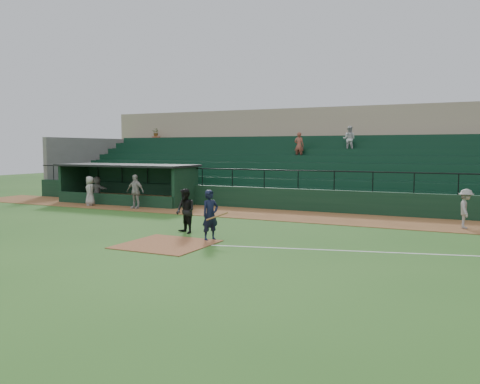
% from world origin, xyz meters
% --- Properties ---
extents(ground, '(90.00, 90.00, 0.00)m').
position_xyz_m(ground, '(0.00, 0.00, 0.00)').
color(ground, '#2A5A1D').
rests_on(ground, ground).
extents(warning_track, '(40.00, 4.00, 0.03)m').
position_xyz_m(warning_track, '(0.00, 8.00, 0.01)').
color(warning_track, brown).
rests_on(warning_track, ground).
extents(home_plate_dirt, '(3.00, 3.00, 0.03)m').
position_xyz_m(home_plate_dirt, '(0.00, -1.00, 0.01)').
color(home_plate_dirt, brown).
rests_on(home_plate_dirt, ground).
extents(foul_line, '(17.49, 4.44, 0.01)m').
position_xyz_m(foul_line, '(8.00, 1.20, 0.01)').
color(foul_line, white).
rests_on(foul_line, ground).
extents(stadium_structure, '(38.00, 13.08, 6.40)m').
position_xyz_m(stadium_structure, '(-0.00, 16.46, 2.30)').
color(stadium_structure, black).
rests_on(stadium_structure, ground).
extents(dugout, '(8.90, 3.20, 2.42)m').
position_xyz_m(dugout, '(-9.75, 9.56, 1.33)').
color(dugout, black).
rests_on(dugout, ground).
extents(batter_at_plate, '(1.15, 0.81, 1.88)m').
position_xyz_m(batter_at_plate, '(1.00, 0.41, 0.94)').
color(batter_at_plate, black).
rests_on(batter_at_plate, ground).
extents(umpire, '(1.08, 0.99, 1.80)m').
position_xyz_m(umpire, '(-0.67, 1.36, 0.90)').
color(umpire, black).
rests_on(umpire, ground).
extents(runner, '(0.67, 1.11, 1.67)m').
position_xyz_m(runner, '(9.42, 7.36, 0.87)').
color(runner, gray).
rests_on(runner, warning_track).
extents(dugout_player_a, '(1.13, 0.49, 1.91)m').
position_xyz_m(dugout_player_a, '(-7.53, 7.04, 0.99)').
color(dugout_player_a, '#ACA7A0').
rests_on(dugout_player_a, warning_track).
extents(dugout_player_b, '(0.98, 0.99, 1.73)m').
position_xyz_m(dugout_player_b, '(-10.83, 7.04, 0.89)').
color(dugout_player_b, '#A9A49E').
rests_on(dugout_player_b, warning_track).
extents(dugout_player_c, '(1.57, 0.85, 1.62)m').
position_xyz_m(dugout_player_c, '(-11.72, 8.67, 0.84)').
color(dugout_player_c, gray).
rests_on(dugout_player_c, warning_track).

